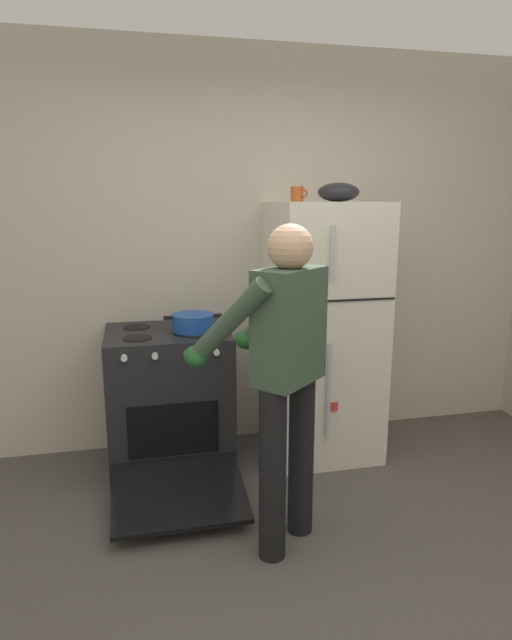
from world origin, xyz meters
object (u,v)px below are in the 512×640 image
Objects in this scene: refrigerator at (323,331)px; coffee_mug at (297,194)px; red_pot at (193,322)px; stove_range at (170,401)px; person_cook at (282,360)px; mixing_bowl at (338,192)px.

refrigerator is 0.91m from coffee_mug.
coffee_mug is at bearing 8.22° from red_pot.
person_cook is (0.48, -0.93, 0.51)m from stove_range.
stove_range is 10.79× the size of coffee_mug.
refrigerator is at bearing -179.79° from mixing_bowl.
red_pot is 1.05m from coffee_mug.
person_cook reaches higher than red_pot.
mixing_bowl is at bearing 3.01° from red_pot.
person_cook is at bearing -70.24° from red_pot.
mixing_bowl is (1.11, 0.02, 1.31)m from stove_range.
coffee_mug reaches higher than red_pot.
mixing_bowl reaches higher than refrigerator.
mixing_bowl is at bearing 56.54° from person_cook.
stove_range is at bearing -175.45° from coffee_mug.
stove_range is 0.54m from red_pot.
person_cook reaches higher than stove_range.
red_pot is (-0.32, 0.90, 0.00)m from person_cook.
red_pot is at bearing -171.78° from coffee_mug.
refrigerator reaches higher than person_cook.
coffee_mug reaches higher than stove_range.
person_cook is at bearing -110.30° from coffee_mug.
red_pot is 1.36× the size of mixing_bowl.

